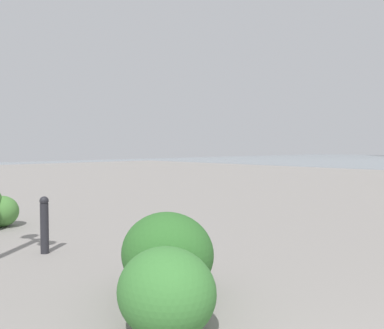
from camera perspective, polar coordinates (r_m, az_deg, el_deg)
bollard_near at (r=6.33m, az=-20.15°, el=-7.87°), size 0.13×0.13×0.84m
shrub_low at (r=8.73m, az=-25.38°, el=-6.00°), size 0.71×0.64×0.61m
shrub_wide at (r=4.35m, az=-3.52°, el=-12.48°), size 1.03×0.93×0.88m
shrub_tall at (r=3.48m, az=-3.64°, el=-17.55°), size 0.87×0.78×0.74m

